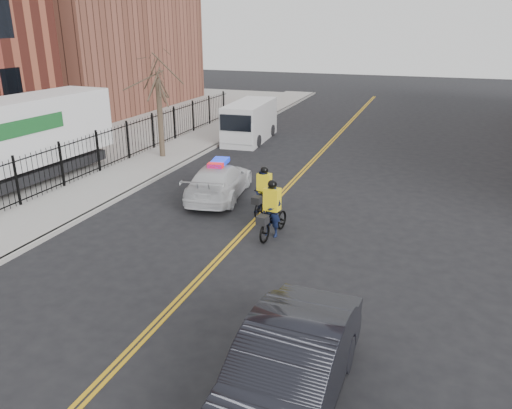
{
  "coord_description": "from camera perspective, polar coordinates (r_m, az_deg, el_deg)",
  "views": [
    {
      "loc": [
        5.66,
        -12.5,
        6.74
      ],
      "look_at": [
        0.64,
        1.59,
        1.3
      ],
      "focal_mm": 35.0,
      "sensor_mm": 36.0,
      "label": 1
    }
  ],
  "objects": [
    {
      "name": "street_tree",
      "position": [
        26.31,
        -11.09,
        12.64
      ],
      "size": [
        3.2,
        3.2,
        4.8
      ],
      "color": "#3B2E23",
      "rests_on": "sidewalk"
    },
    {
      "name": "cyclist_far",
      "position": [
        18.47,
        0.93,
        1.01
      ],
      "size": [
        0.88,
        1.87,
        1.86
      ],
      "rotation": [
        0.0,
        0.0,
        -0.08
      ],
      "color": "black",
      "rests_on": "ground"
    },
    {
      "name": "dark_sedan",
      "position": [
        9.47,
        3.6,
        -18.61
      ],
      "size": [
        1.94,
        5.15,
        1.68
      ],
      "primitive_type": "imported",
      "rotation": [
        0.0,
        0.0,
        -0.03
      ],
      "color": "black",
      "rests_on": "ground"
    },
    {
      "name": "cyclist_near",
      "position": [
        16.61,
        1.82,
        -1.41
      ],
      "size": [
        0.95,
        2.07,
        1.96
      ],
      "rotation": [
        0.0,
        0.0,
        -0.13
      ],
      "color": "black",
      "rests_on": "ground"
    },
    {
      "name": "curb",
      "position": [
        24.51,
        -9.66,
        3.92
      ],
      "size": [
        0.2,
        60.0,
        0.15
      ],
      "primitive_type": "cube",
      "color": "#98948F",
      "rests_on": "ground"
    },
    {
      "name": "sidewalk",
      "position": [
        25.26,
        -12.65,
        4.2
      ],
      "size": [
        3.0,
        60.0,
        0.15
      ],
      "primitive_type": "cube",
      "color": "#98948F",
      "rests_on": "ground"
    },
    {
      "name": "police_cruiser",
      "position": [
        20.4,
        -4.23,
        2.72
      ],
      "size": [
        2.6,
        5.02,
        1.55
      ],
      "rotation": [
        0.0,
        0.0,
        3.28
      ],
      "color": "silver",
      "rests_on": "ground"
    },
    {
      "name": "center_line_left",
      "position": [
        22.33,
        3.79,
        2.39
      ],
      "size": [
        0.1,
        60.0,
        0.01
      ],
      "primitive_type": "cube",
      "color": "#C29016",
      "rests_on": "ground"
    },
    {
      "name": "iron_fence",
      "position": [
        25.85,
        -15.65,
        6.42
      ],
      "size": [
        0.12,
        28.0,
        2.0
      ],
      "primitive_type": null,
      "color": "black",
      "rests_on": "ground"
    },
    {
      "name": "cargo_van",
      "position": [
        30.48,
        -0.79,
        9.38
      ],
      "size": [
        2.37,
        5.6,
        2.3
      ],
      "rotation": [
        0.0,
        0.0,
        0.06
      ],
      "color": "silver",
      "rests_on": "ground"
    },
    {
      "name": "warehouse_far",
      "position": [
        46.41,
        -19.67,
        19.24
      ],
      "size": [
        14.0,
        18.0,
        14.0
      ],
      "primitive_type": "cube",
      "color": "brown",
      "rests_on": "ground"
    },
    {
      "name": "ground",
      "position": [
        15.29,
        -4.28,
        -6.23
      ],
      "size": [
        120.0,
        120.0,
        0.0
      ],
      "primitive_type": "plane",
      "color": "black",
      "rests_on": "ground"
    },
    {
      "name": "center_line_right",
      "position": [
        22.29,
        4.18,
        2.35
      ],
      "size": [
        0.1,
        60.0,
        0.01
      ],
      "primitive_type": "cube",
      "color": "#C29016",
      "rests_on": "ground"
    }
  ]
}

